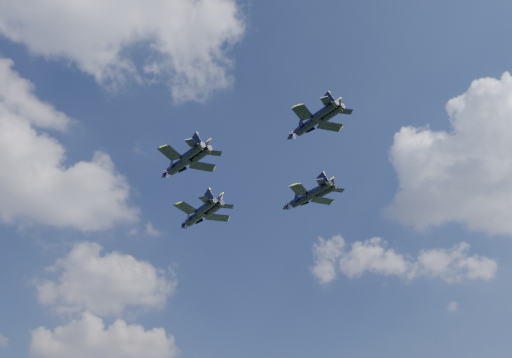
% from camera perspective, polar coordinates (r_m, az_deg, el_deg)
% --- Properties ---
extents(jet_lead, '(12.41, 16.47, 3.88)m').
position_cam_1_polar(jet_lead, '(119.16, -6.07, -3.82)').
color(jet_lead, black).
extents(jet_left, '(10.86, 14.77, 3.48)m').
position_cam_1_polar(jet_left, '(99.84, -7.71, 1.40)').
color(jet_left, black).
extents(jet_right, '(11.33, 15.50, 3.66)m').
position_cam_1_polar(jet_right, '(118.24, 4.65, -2.01)').
color(jet_right, black).
extents(jet_slot, '(10.25, 13.79, 3.25)m').
position_cam_1_polar(jet_slot, '(96.02, 5.18, 5.38)').
color(jet_slot, black).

